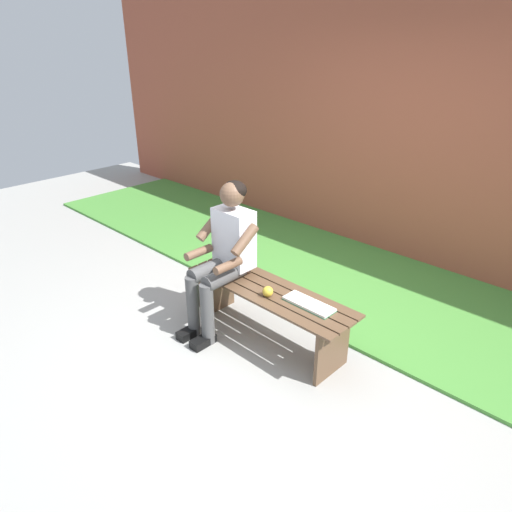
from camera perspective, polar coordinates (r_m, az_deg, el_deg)
ground_plane at (r=4.22m, az=-18.77°, el=-9.81°), size 10.00×7.00×0.04m
grass_strip at (r=4.92m, az=12.17°, el=-3.05°), size 9.00×1.96×0.03m
brick_wall at (r=5.51m, az=14.87°, el=16.25°), size 9.50×0.24×3.02m
bench_near at (r=3.80m, az=1.57°, el=-5.73°), size 1.53×0.46×0.48m
person_seated at (r=3.83m, az=-4.02°, el=0.51°), size 0.50×0.69×1.28m
apple at (r=3.62m, az=1.46°, el=-4.37°), size 0.08×0.08×0.08m
book_open at (r=3.55m, az=6.50°, el=-5.90°), size 0.41×0.16×0.02m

